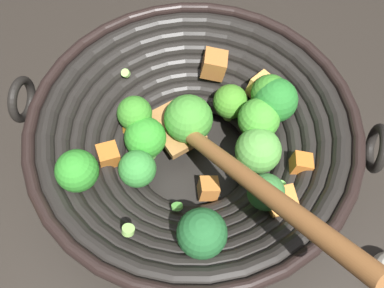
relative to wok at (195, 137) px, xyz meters
The scene contains 2 objects.
ground_plane 0.06m from the wok, 59.96° to the right, with size 4.00×4.00×0.00m, color #28231E.
wok is the anchor object (origin of this frame).
Camera 1 is at (0.16, 0.19, 0.48)m, focal length 39.22 mm.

